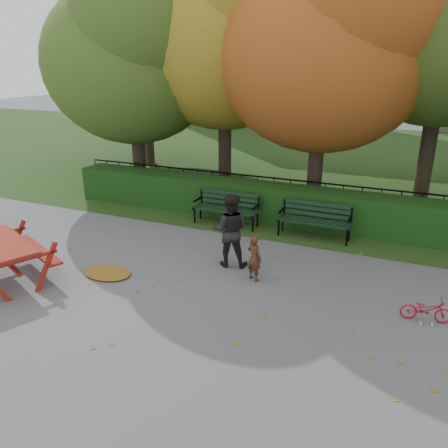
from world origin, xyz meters
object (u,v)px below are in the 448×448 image
at_px(adult, 230,230).
at_px(child, 254,258).
at_px(picnic_table, 3,251).
at_px(tree_c, 336,36).
at_px(tree_b, 232,19).
at_px(bench_left, 227,206).
at_px(tree_a, 136,50).
at_px(bench_right, 315,218).
at_px(bicycle, 426,310).
at_px(tree_f, 146,21).

bearing_deg(adult, child, 132.96).
bearing_deg(picnic_table, tree_c, 79.17).
xyz_separation_m(tree_b, bench_left, (1.14, -3.04, -4.88)).
height_order(tree_a, tree_b, tree_b).
xyz_separation_m(tree_a, bench_right, (6.29, -1.88, -4.00)).
relative_size(tree_c, bicycle, 9.61).
distance_m(picnic_table, adult, 4.58).
relative_size(tree_c, bench_right, 4.44).
height_order(tree_f, picnic_table, tree_f).
bearing_deg(picnic_table, tree_f, 130.29).
bearing_deg(picnic_table, adult, 56.63).
height_order(tree_b, adult, tree_b).
relative_size(tree_c, tree_f, 0.87).
xyz_separation_m(tree_a, bench_left, (3.89, -1.88, -4.00)).
bearing_deg(tree_f, adult, -48.79).
height_order(tree_b, bench_left, tree_b).
xyz_separation_m(tree_c, bicycle, (2.86, -5.33, -4.61)).
relative_size(tree_c, picnic_table, 3.30).
bearing_deg(bench_left, bench_right, 0.00).
distance_m(tree_a, adult, 7.50).
xyz_separation_m(bench_right, bicycle, (2.60, -3.07, -0.30)).
bearing_deg(bench_right, tree_b, 139.33).
relative_size(tree_a, tree_b, 0.85).
distance_m(tree_f, bench_right, 11.19).
height_order(child, adult, adult).
height_order(tree_f, bicycle, tree_f).
xyz_separation_m(tree_a, child, (5.69, -4.68, -4.04)).
bearing_deg(tree_c, bench_right, -83.30).
distance_m(tree_c, picnic_table, 9.58).
bearing_deg(tree_c, tree_a, -176.35).
bearing_deg(child, tree_a, -14.65).
bearing_deg(bench_right, tree_f, 146.08).
distance_m(tree_c, bicycle, 7.60).
height_order(tree_c, child, tree_c).
distance_m(picnic_table, bicycle, 7.98).
xyz_separation_m(tree_b, bicycle, (6.14, -6.11, -5.18)).
bearing_deg(bicycle, tree_a, 52.17).
bearing_deg(child, tree_c, -68.97).
bearing_deg(picnic_table, tree_b, 102.17).
relative_size(tree_b, picnic_table, 3.62).
bearing_deg(tree_b, tree_a, -156.95).
relative_size(bench_left, adult, 1.11).
relative_size(picnic_table, bicycle, 2.91).
xyz_separation_m(bench_left, adult, (1.08, -2.35, 0.29)).
bearing_deg(bench_left, tree_a, 154.24).
bearing_deg(bicycle, tree_f, 42.79).
bearing_deg(tree_c, tree_f, 157.65).
xyz_separation_m(tree_c, adult, (-1.06, -4.61, -4.02)).
bearing_deg(picnic_table, bench_left, 84.02).
relative_size(tree_c, bench_left, 4.44).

